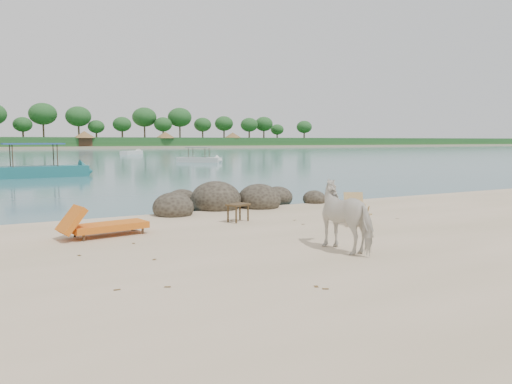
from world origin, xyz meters
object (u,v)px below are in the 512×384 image
boat_near (33,149)px  side_table (238,214)px  lounge_chair (109,223)px  boulders (228,201)px  deck_chair (360,211)px  cow (348,217)px

boat_near → side_table: bearing=-84.7°
lounge_chair → side_table: bearing=-4.0°
side_table → lounge_chair: 3.55m
boulders → side_table: 2.94m
deck_chair → boat_near: bearing=128.7°
cow → side_table: (-0.42, 4.19, -0.45)m
cow → boat_near: size_ratio=0.23×
cow → side_table: cow is taller
deck_chair → boat_near: 24.60m
side_table → boulders: bearing=48.0°
cow → boat_near: bearing=-86.5°
lounge_chair → boulders: bearing=24.9°
boulders → deck_chair: (1.48, -4.89, 0.20)m
boulders → side_table: (-0.99, -2.77, 0.01)m
boulders → boat_near: boat_near is taller
cow → deck_chair: cow is taller
boulders → cow: bearing=-94.7°
cow → side_table: bearing=-89.1°
side_table → lounge_chair: size_ratio=0.28×
side_table → boat_near: (-3.39, 21.73, 1.47)m
side_table → lounge_chair: (-3.53, -0.35, 0.08)m
boulders → cow: (-0.57, -6.96, 0.47)m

